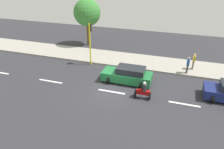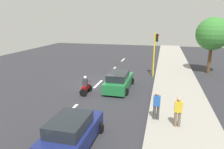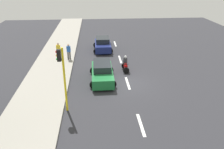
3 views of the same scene
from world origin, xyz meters
TOP-DOWN VIEW (x-y plane):
  - ground_plane at (0.00, 0.00)m, footprint 40.00×60.00m
  - sidewalk at (7.00, 0.00)m, footprint 4.00×60.00m
  - lane_stripe_far_north at (0.00, -12.00)m, footprint 0.20×2.40m
  - lane_stripe_north at (0.00, -6.00)m, footprint 0.20×2.40m
  - lane_stripe_mid at (0.00, 0.00)m, footprint 0.20×2.40m
  - lane_stripe_south at (0.00, 6.00)m, footprint 0.20×2.40m
  - car_dark_blue at (1.75, -9.40)m, footprint 2.27×3.87m
  - car_green at (2.14, -0.86)m, footprint 2.20×4.53m
  - motorcycle at (-0.14, -2.73)m, footprint 0.60×1.30m
  - pedestrian_near_signal at (6.62, -6.59)m, footprint 0.40×0.24m
  - pedestrian_by_tree at (5.48, -6.04)m, footprint 0.40×0.24m
  - traffic_light_corner at (4.85, 3.93)m, footprint 0.49×0.24m

SIDE VIEW (x-z plane):
  - ground_plane at x=0.00m, z-range -0.10..0.00m
  - lane_stripe_far_north at x=0.00m, z-range 0.00..0.01m
  - lane_stripe_north at x=0.00m, z-range 0.00..0.01m
  - lane_stripe_mid at x=0.00m, z-range 0.00..0.01m
  - lane_stripe_south at x=0.00m, z-range 0.00..0.01m
  - sidewalk at x=7.00m, z-range 0.00..0.15m
  - motorcycle at x=-0.14m, z-range -0.12..1.41m
  - car_dark_blue at x=1.75m, z-range -0.05..1.47m
  - car_green at x=2.14m, z-range -0.05..1.47m
  - pedestrian_near_signal at x=6.62m, z-range 0.21..1.90m
  - pedestrian_by_tree at x=5.48m, z-range 0.21..1.90m
  - traffic_light_corner at x=4.85m, z-range 0.68..5.18m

